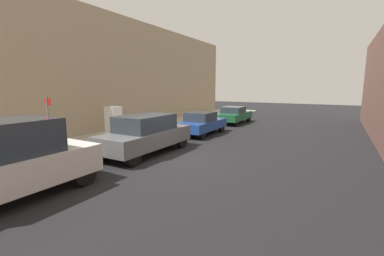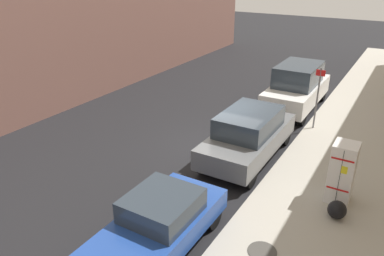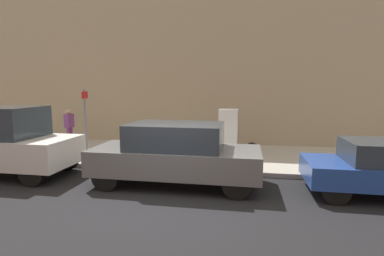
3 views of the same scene
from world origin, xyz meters
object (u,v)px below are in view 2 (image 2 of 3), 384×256
discarded_refrigerator (342,172)px  trash_bag (337,210)px  parked_suv_gray (249,134)px  parked_hatchback_blue (159,224)px  parked_van_white (297,87)px  street_sign_post (318,95)px

discarded_refrigerator → trash_bag: discarded_refrigerator is taller
parked_suv_gray → trash_bag: bearing=148.0°
discarded_refrigerator → parked_hatchback_blue: 5.36m
trash_bag → parked_van_white: 8.73m
street_sign_post → parked_van_white: (1.44, -2.23, -0.50)m
parked_suv_gray → discarded_refrigerator: bearing=159.2°
street_sign_post → parked_hatchback_blue: (1.44, 8.99, -0.85)m
street_sign_post → parked_suv_gray: (1.44, 3.55, -0.66)m
discarded_refrigerator → street_sign_post: size_ratio=0.70×
trash_bag → parked_hatchback_blue: (3.51, 3.25, 0.32)m
street_sign_post → parked_suv_gray: 3.89m
discarded_refrigerator → trash_bag: 1.12m
street_sign_post → trash_bag: street_sign_post is taller
parked_van_white → parked_hatchback_blue: size_ratio=1.23×
parked_suv_gray → parked_hatchback_blue: size_ratio=1.18×
parked_van_white → parked_suv_gray: parked_van_white is taller
trash_bag → street_sign_post: bearing=-70.1°
street_sign_post → parked_hatchback_blue: street_sign_post is taller
parked_suv_gray → parked_hatchback_blue: 5.44m
trash_bag → parked_van_white: (3.51, -7.97, 0.68)m
parked_van_white → street_sign_post: bearing=122.8°
street_sign_post → parked_hatchback_blue: size_ratio=0.64×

